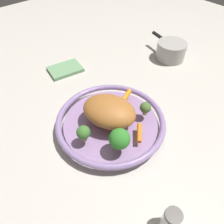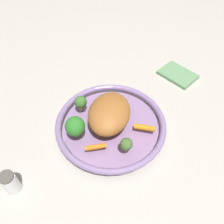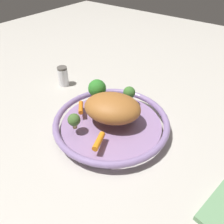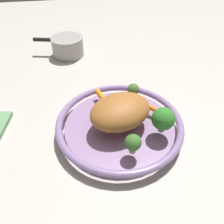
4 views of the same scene
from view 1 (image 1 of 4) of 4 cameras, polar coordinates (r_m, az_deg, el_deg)
The scene contains 11 objects.
ground_plane at distance 0.72m, azimuth -0.37°, elevation -4.07°, with size 2.57×2.57×0.00m, color #B7B2A8.
serving_bowl at distance 0.70m, azimuth -0.38°, elevation -2.83°, with size 0.36×0.36×0.04m.
roast_chicken_piece at distance 0.65m, azimuth -0.98°, elevation 0.46°, with size 0.17×0.13×0.08m, color #9F602B.
baby_carrot_back at distance 0.64m, azimuth 7.33°, elevation -5.58°, with size 0.01×0.01×0.06m, color orange.
baby_carrot_left at distance 0.75m, azimuth 3.74°, elevation 4.18°, with size 0.02×0.02×0.06m, color orange.
broccoli_floret_large at distance 0.68m, azimuth 8.96°, elevation 1.11°, with size 0.04×0.04×0.05m.
broccoli_floret_small at distance 0.61m, azimuth -7.67°, elevation -5.52°, with size 0.04×0.04×0.05m.
broccoli_floret_mid at distance 0.58m, azimuth 2.03°, elevation -7.25°, with size 0.06×0.06×0.07m.
salt_shaker at distance 0.55m, azimuth 15.45°, elevation -26.32°, with size 0.04×0.04×0.08m.
saucepan at distance 1.05m, azimuth 15.49°, elevation 15.60°, with size 0.13×0.21×0.08m.
dish_towel at distance 0.97m, azimuth -12.40°, elevation 11.15°, with size 0.14×0.10×0.01m, color #669366.
Camera 1 is at (0.30, 0.35, 0.55)m, focal length 34.09 mm.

